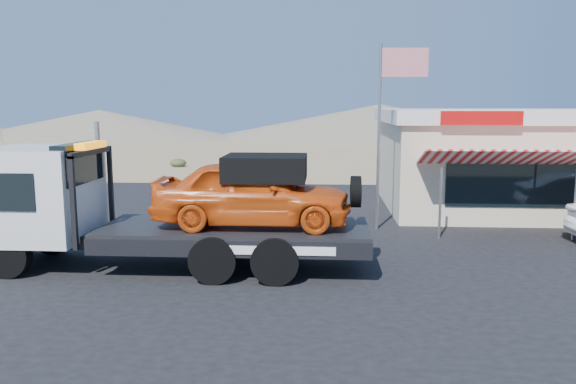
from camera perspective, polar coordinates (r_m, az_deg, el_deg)
name	(u,v)px	position (r m, az deg, el deg)	size (l,w,h in m)	color
ground	(209,265)	(14.72, -8.02, -7.37)	(120.00, 120.00, 0.00)	#927B53
asphalt_lot	(293,239)	(17.34, 0.49, -4.76)	(32.00, 24.00, 0.02)	black
tow_truck	(165,202)	(14.30, -12.38, -0.96)	(9.46, 2.80, 3.16)	black
jerky_store	(514,158)	(24.13, 21.96, 3.21)	(10.40, 9.97, 3.90)	beige
flagpole	(387,115)	(18.45, 9.98, 7.71)	(1.55, 0.10, 6.00)	#99999E
distant_hills	(221,123)	(70.17, -6.85, 6.96)	(126.00, 48.00, 4.20)	#726B59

